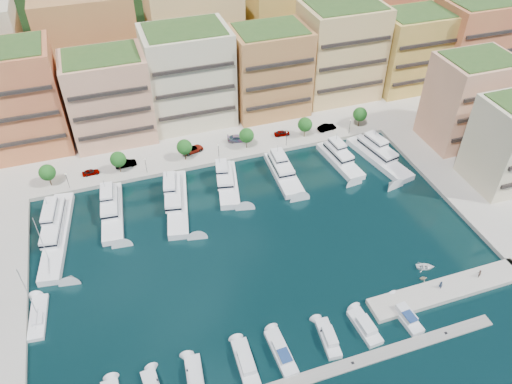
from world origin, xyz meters
TOP-DOWN VIEW (x-y plane):
  - ground at (0.00, 0.00)m, footprint 400.00×400.00m
  - north_quay at (0.00, 62.00)m, footprint 220.00×64.00m
  - hillside at (0.00, 110.00)m, footprint 240.00×40.00m
  - south_pontoon at (-3.00, -30.00)m, footprint 72.00×2.20m
  - finger_pier at (30.00, -22.00)m, footprint 32.00×5.00m
  - apartment_1 at (-44.00, 51.99)m, footprint 20.00×16.50m
  - apartment_2 at (-23.00, 49.99)m, footprint 20.00×15.50m
  - apartment_3 at (-2.00, 51.99)m, footprint 22.00×16.50m
  - apartment_4 at (20.00, 49.99)m, footprint 20.00×15.50m
  - apartment_5 at (42.00, 51.99)m, footprint 22.00×16.50m
  - apartment_6 at (64.00, 49.99)m, footprint 20.00×15.50m
  - apartment_7 at (84.00, 47.99)m, footprint 22.00×16.50m
  - apartment_east_a at (62.00, 19.99)m, footprint 18.00×14.50m
  - backblock_1 at (-25.00, 74.00)m, footprint 26.00×18.00m
  - backblock_2 at (5.00, 74.00)m, footprint 26.00×18.00m
  - backblock_3 at (35.00, 74.00)m, footprint 26.00×18.00m
  - backblock_4 at (65.00, 74.00)m, footprint 26.00×18.00m
  - tree_0 at (-40.00, 33.50)m, footprint 3.80×3.80m
  - tree_1 at (-24.00, 33.50)m, footprint 3.80×3.80m
  - tree_2 at (-8.00, 33.50)m, footprint 3.80×3.80m
  - tree_3 at (8.00, 33.50)m, footprint 3.80×3.80m
  - tree_4 at (24.00, 33.50)m, footprint 3.80×3.80m
  - tree_5 at (40.00, 33.50)m, footprint 3.80×3.80m
  - lamppost_0 at (-36.00, 31.20)m, footprint 0.30×0.30m
  - lamppost_1 at (-18.00, 31.20)m, footprint 0.30×0.30m
  - lamppost_2 at (0.00, 31.20)m, footprint 0.30×0.30m
  - lamppost_3 at (18.00, 31.20)m, footprint 0.30×0.30m
  - lamppost_4 at (36.00, 31.20)m, footprint 0.30×0.30m
  - yacht_0 at (-39.28, 17.10)m, footprint 8.09×26.32m
  - yacht_1 at (-27.53, 20.23)m, footprint 6.21×19.37m
  - yacht_2 at (-13.33, 18.99)m, footprint 8.24×22.28m
  - yacht_3 at (-0.72, 21.55)m, footprint 7.67×16.84m
  - yacht_4 at (13.18, 21.11)m, footprint 5.51×17.33m
  - yacht_5 at (28.43, 21.60)m, footprint 6.05×16.53m
  - yacht_6 at (38.17, 19.63)m, footprint 8.74×21.00m
  - cruiser_2 at (-19.29, -24.59)m, footprint 3.41×8.38m
  - cruiser_3 at (-10.79, -24.60)m, footprint 3.02×9.10m
  - cruiser_4 at (-4.55, -24.62)m, footprint 2.94×9.23m
  - cruiser_5 at (4.10, -24.59)m, footprint 3.16×8.07m
  - cruiser_6 at (11.14, -24.59)m, footprint 3.31×7.96m
  - cruiser_7 at (19.06, -24.61)m, footprint 3.18×8.66m
  - sailboat_2 at (-40.83, 8.07)m, footprint 2.80×9.51m
  - sailboat_1 at (-43.18, -4.07)m, footprint 3.68×9.97m
  - tender_1 at (27.15, -18.14)m, footprint 1.78×1.61m
  - tender_2 at (29.19, -15.75)m, footprint 4.29×3.69m
  - car_0 at (-30.87, 34.78)m, footprint 4.06×1.82m
  - car_1 at (-22.46, 35.36)m, footprint 5.20×1.96m
  - car_2 at (-5.53, 36.14)m, footprint 5.91×3.79m
  - car_3 at (6.84, 37.11)m, footprint 6.07×3.47m
  - car_4 at (18.62, 35.94)m, footprint 4.27×2.03m
  - car_5 at (31.01, 34.50)m, footprint 5.28×2.37m
  - person_0 at (28.32, -21.56)m, footprint 0.72×0.80m
  - person_1 at (36.89, -21.55)m, footprint 1.04×0.97m

SIDE VIEW (x-z plane):
  - ground at x=0.00m, z-range 0.00..0.00m
  - north_quay at x=0.00m, z-range -1.00..1.00m
  - hillside at x=0.00m, z-range -29.00..29.00m
  - south_pontoon at x=-3.00m, z-range -0.17..0.17m
  - finger_pier at x=30.00m, z-range -1.00..1.00m
  - sailboat_1 at x=-43.18m, z-range -6.29..6.91m
  - sailboat_2 at x=-40.83m, z-range -6.29..6.91m
  - tender_2 at x=29.19m, z-range 0.00..0.75m
  - tender_1 at x=27.15m, z-range 0.00..0.81m
  - cruiser_3 at x=-10.79m, z-range -0.73..1.82m
  - cruiser_2 at x=-19.29m, z-range -0.73..1.82m
  - cruiser_5 at x=4.10m, z-range -0.73..1.82m
  - cruiser_6 at x=11.14m, z-range -0.73..1.82m
  - cruiser_4 at x=-4.55m, z-range -0.76..1.90m
  - cruiser_7 at x=19.06m, z-range -0.76..1.90m
  - yacht_1 at x=-27.53m, z-range -2.56..4.74m
  - yacht_4 at x=13.18m, z-range -2.56..4.74m
  - yacht_6 at x=38.17m, z-range -2.44..4.86m
  - yacht_0 at x=-39.28m, z-range -2.44..4.86m
  - yacht_2 at x=-13.33m, z-range -2.44..4.86m
  - yacht_3 at x=-0.72m, z-range -2.44..4.86m
  - yacht_5 at x=28.43m, z-range -2.44..4.86m
  - car_0 at x=-30.87m, z-range 1.00..2.35m
  - car_4 at x=18.62m, z-range 1.00..2.41m
  - car_2 at x=-5.53m, z-range 1.00..2.52m
  - car_3 at x=6.84m, z-range 1.00..2.66m
  - car_5 at x=31.01m, z-range 1.00..2.68m
  - car_1 at x=-22.46m, z-range 1.00..2.70m
  - person_1 at x=36.89m, z-range 1.00..2.71m
  - person_0 at x=28.32m, z-range 1.00..2.84m
  - lamppost_0 at x=-36.00m, z-range 1.73..5.93m
  - lamppost_1 at x=-18.00m, z-range 1.73..5.93m
  - lamppost_2 at x=0.00m, z-range 1.73..5.93m
  - lamppost_3 at x=18.00m, z-range 1.73..5.93m
  - lamppost_4 at x=36.00m, z-range 1.73..5.93m
  - tree_0 at x=-40.00m, z-range 1.92..7.57m
  - tree_1 at x=-24.00m, z-range 1.92..7.57m
  - tree_2 at x=-8.00m, z-range 1.92..7.57m
  - tree_3 at x=8.00m, z-range 1.92..7.57m
  - tree_4 at x=24.00m, z-range 1.92..7.57m
  - tree_5 at x=40.00m, z-range 1.92..7.57m
  - apartment_east_a at x=62.00m, z-range 0.91..23.71m
  - apartment_2 at x=-23.00m, z-range 0.91..23.71m
  - apartment_6 at x=64.00m, z-range 0.91..23.71m
  - apartment_4 at x=20.00m, z-range 0.91..24.71m
  - apartment_7 at x=84.00m, z-range 0.91..25.71m
  - apartment_3 at x=-2.00m, z-range 0.91..26.71m
  - apartment_5 at x=42.00m, z-range 0.91..27.71m
  - apartment_1 at x=-44.00m, z-range 0.91..27.71m
  - backblock_1 at x=-25.00m, z-range 1.00..31.00m
  - backblock_2 at x=5.00m, z-range 1.00..31.00m
  - backblock_3 at x=35.00m, z-range 1.00..31.00m
  - backblock_4 at x=65.00m, z-range 1.00..31.00m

